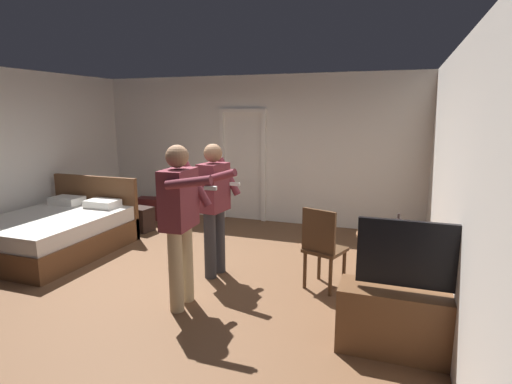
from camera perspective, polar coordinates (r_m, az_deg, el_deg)
ground_plane at (r=5.52m, az=-10.66°, el=-11.12°), size 6.85×6.85×0.00m
wall_back at (r=7.81m, az=-0.22°, el=6.00°), size 6.47×0.12×2.74m
wall_right at (r=4.49m, az=26.33°, el=0.93°), size 0.12×5.98×2.74m
doorway_frame at (r=7.82m, az=-1.84°, el=4.92°), size 0.93×0.08×2.13m
bed at (r=6.83m, az=-26.19°, el=-5.03°), size 1.63×2.01×1.02m
tv_flatscreen at (r=3.89m, az=21.10°, el=-16.01°), size 1.26×0.40×1.20m
side_table at (r=4.95m, az=17.36°, el=-8.28°), size 0.63×0.63×0.70m
laptop at (r=4.83m, az=17.12°, el=-5.26°), size 0.36×0.36×0.15m
bottle_on_table at (r=4.77m, az=19.25°, el=-4.76°), size 0.06×0.06×0.28m
wooden_chair at (r=4.85m, az=9.25°, el=-7.38°), size 0.53×0.53×0.99m
person_blue_shirt at (r=4.33m, az=-10.57°, el=-3.11°), size 0.69×0.61×1.75m
person_striped_shirt at (r=5.13m, az=-5.81°, el=-1.33°), size 0.63×0.60×1.69m
suitcase_dark at (r=7.56m, az=-16.52°, el=-3.56°), size 0.67×0.39×0.42m
suitcase_small at (r=8.24m, az=-14.13°, el=-2.25°), size 0.67×0.42×0.42m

